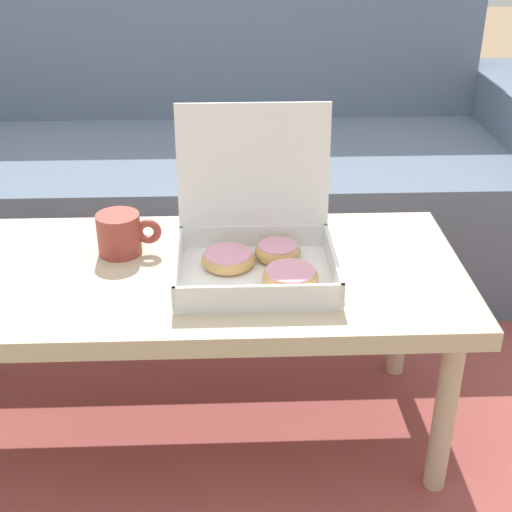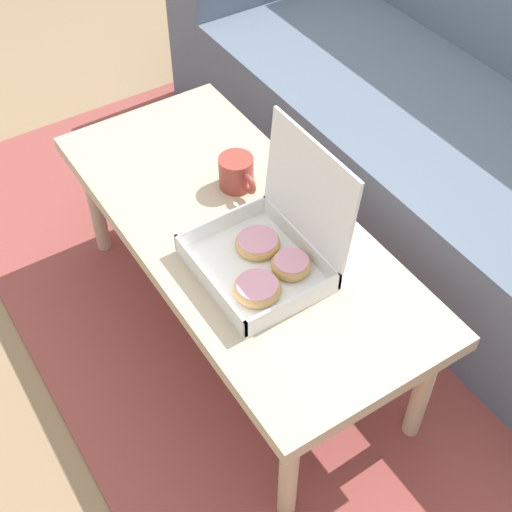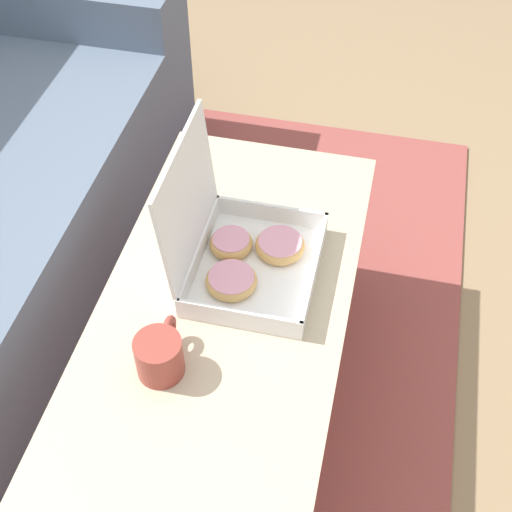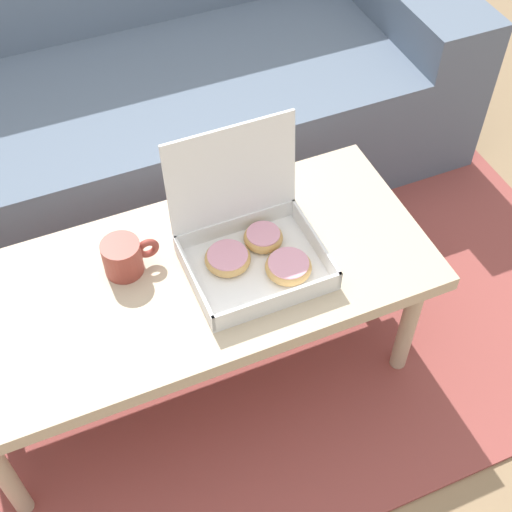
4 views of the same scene
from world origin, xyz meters
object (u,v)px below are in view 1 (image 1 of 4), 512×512
object	(u,v)px
pastry_box	(259,245)
coffee_mug	(121,234)
couch	(197,171)
coffee_table	(181,287)

from	to	relation	value
pastry_box	coffee_mug	distance (m)	0.30
couch	coffee_table	world-z (taller)	couch
coffee_table	couch	bearing A→B (deg)	90.00
coffee_table	pastry_box	world-z (taller)	pastry_box
couch	pastry_box	world-z (taller)	couch
coffee_table	pastry_box	distance (m)	0.19
coffee_table	coffee_mug	distance (m)	0.17
pastry_box	coffee_mug	world-z (taller)	pastry_box
couch	coffee_table	size ratio (longest dim) A/B	2.03
couch	coffee_mug	size ratio (longest dim) A/B	17.42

